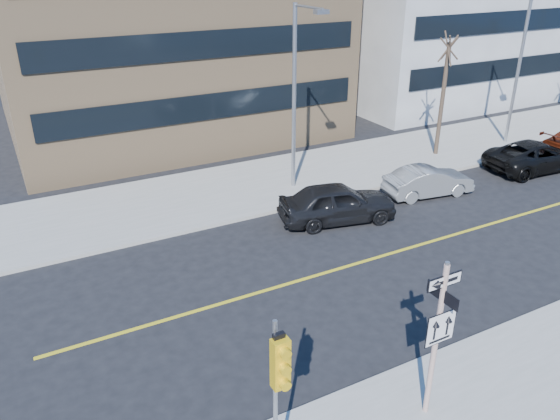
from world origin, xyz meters
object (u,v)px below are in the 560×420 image
traffic_signal (279,376)px  parked_car_a (337,203)px  streetlight_a (297,88)px  parked_car_b (428,181)px  sign_pole (437,332)px  streetlight_b (524,60)px  street_tree_west (449,51)px  parked_car_c (536,156)px

traffic_signal → parked_car_a: traffic_signal is taller
parked_car_a → streetlight_a: (0.08, 3.55, 3.94)m
traffic_signal → parked_car_b: 16.64m
sign_pole → traffic_signal: (-4.00, -0.15, 0.59)m
parked_car_a → streetlight_b: (14.08, 3.55, 3.94)m
street_tree_west → parked_car_a: bearing=-155.7°
streetlight_b → sign_pole: bearing=-143.6°
sign_pole → streetlight_b: (18.00, 13.27, 2.32)m
streetlight_a → streetlight_b: bearing=0.0°
parked_car_a → parked_car_b: parked_car_a is taller
parked_car_c → streetlight_b: (2.03, 3.34, 4.02)m
parked_car_c → street_tree_west: bearing=41.4°
streetlight_a → street_tree_west: streetlight_a is taller
parked_car_c → streetlight_a: 13.06m
parked_car_c → streetlight_b: bearing=-27.2°
parked_car_c → parked_car_b: bearing=93.6°
sign_pole → traffic_signal: 4.05m
streetlight_b → streetlight_a: bearing=180.0°
parked_car_a → streetlight_a: size_ratio=0.60×
parked_car_a → streetlight_b: 15.05m
traffic_signal → parked_car_c: bearing=26.8°
sign_pole → streetlight_b: streetlight_b is taller
streetlight_b → parked_car_c: bearing=-121.3°
sign_pole → street_tree_west: street_tree_west is taller
parked_car_a → parked_car_c: size_ratio=0.90×
parked_car_a → parked_car_b: (5.07, 0.26, -0.14)m
parked_car_b → parked_car_a: bearing=101.9°
parked_car_c → streetlight_a: size_ratio=0.66×
parked_car_b → parked_car_c: size_ratio=0.76×
parked_car_b → parked_car_c: parked_car_c is taller
sign_pole → parked_car_a: bearing=68.0°
sign_pole → parked_car_c: (15.97, 9.93, -1.70)m
streetlight_b → street_tree_west: 5.09m
sign_pole → parked_car_a: size_ratio=0.85×
parked_car_a → street_tree_west: size_ratio=0.75×
parked_car_b → streetlight_a: 7.24m
traffic_signal → streetlight_a: 15.72m
parked_car_a → streetlight_b: size_ratio=0.60×
parked_car_a → streetlight_b: bearing=-63.3°
parked_car_b → sign_pole: bearing=146.9°
traffic_signal → parked_car_a: (7.92, 9.87, -2.22)m
traffic_signal → parked_car_b: size_ratio=0.99×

